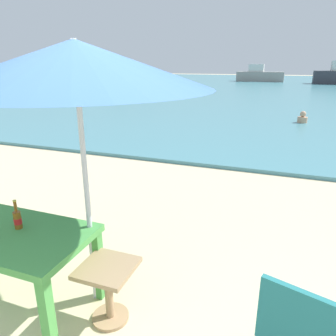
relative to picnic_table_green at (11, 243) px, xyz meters
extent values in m
cube|color=teal|center=(1.04, 29.52, -0.61)|extent=(120.00, 50.00, 0.08)
cube|color=#4C9E47|center=(0.00, 0.00, 0.08)|extent=(1.40, 0.80, 0.06)
cube|color=#4C9E47|center=(0.64, -0.34, -0.30)|extent=(0.08, 0.08, 0.70)
cube|color=#4C9E47|center=(0.64, 0.34, -0.30)|extent=(0.08, 0.08, 0.70)
cylinder|color=brown|center=(0.04, 0.08, 0.19)|extent=(0.06, 0.06, 0.16)
cone|color=brown|center=(0.04, 0.08, 0.27)|extent=(0.06, 0.06, 0.03)
cylinder|color=brown|center=(0.04, 0.08, 0.32)|extent=(0.03, 0.03, 0.09)
cylinder|color=red|center=(0.04, 0.08, 0.18)|extent=(0.07, 0.07, 0.05)
cylinder|color=gold|center=(0.04, 0.08, 0.37)|extent=(0.03, 0.03, 0.01)
cylinder|color=silver|center=(0.60, 0.32, 0.50)|extent=(0.04, 0.04, 2.30)
cone|color=#33598C|center=(0.60, 0.32, 1.47)|extent=(2.10, 2.10, 0.36)
cube|color=tan|center=(0.87, 0.13, -0.13)|extent=(0.44, 0.44, 0.04)
cylinder|color=tan|center=(0.87, 0.13, -0.40)|extent=(0.07, 0.07, 0.50)
cylinder|color=tan|center=(0.87, 0.13, -0.64)|extent=(0.32, 0.32, 0.03)
cylinder|color=tan|center=(2.70, 10.45, -0.47)|extent=(0.34, 0.34, 0.20)
sphere|color=tan|center=(2.70, 10.45, -0.27)|extent=(0.21, 0.21, 0.21)
cube|color=#38383F|center=(-27.31, 33.32, -0.13)|extent=(4.35, 1.19, 0.89)
cube|color=silver|center=(-27.70, 33.32, 0.67)|extent=(1.38, 0.89, 0.69)
cube|color=#4C4C4C|center=(-16.01, 33.47, 0.09)|extent=(6.46, 1.76, 1.32)
cube|color=silver|center=(-16.60, 33.47, 1.26)|extent=(2.05, 1.32, 1.03)
cube|color=gray|center=(-1.01, 36.13, -0.05)|extent=(5.06, 1.38, 1.04)
cube|color=silver|center=(-1.47, 36.13, 0.87)|extent=(1.61, 1.04, 0.81)
camera|label=1|loc=(2.11, -1.77, 1.49)|focal=33.84mm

